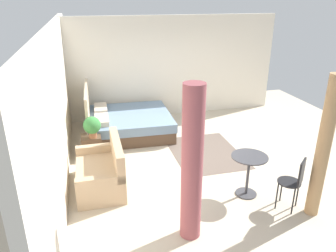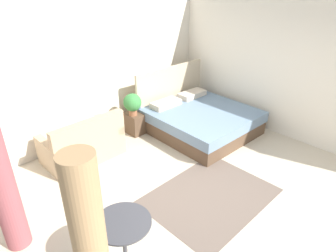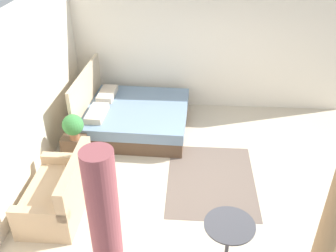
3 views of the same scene
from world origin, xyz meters
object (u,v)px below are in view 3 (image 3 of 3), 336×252
at_px(bed, 133,117).
at_px(balcony_table, 228,238).
at_px(nightstand, 76,146).
at_px(vase, 73,128).
at_px(potted_plant, 73,126).
at_px(couch, 60,194).

distance_m(bed, balcony_table, 3.68).
relative_size(nightstand, vase, 2.57).
distance_m(nightstand, potted_plant, 0.51).
height_order(couch, vase, couch).
height_order(bed, nightstand, bed).
xyz_separation_m(nightstand, vase, (0.12, 0.03, 0.32)).
relative_size(couch, potted_plant, 2.93).
distance_m(potted_plant, vase, 0.30).
height_order(bed, balcony_table, bed).
bearing_deg(vase, bed, -46.28).
bearing_deg(balcony_table, potted_plant, 49.83).
bearing_deg(potted_plant, couch, -175.47).
xyz_separation_m(bed, nightstand, (-1.02, 0.91, -0.06)).
bearing_deg(vase, couch, -173.02).
xyz_separation_m(couch, vase, (1.48, 0.18, 0.25)).
relative_size(couch, vase, 7.84).
bearing_deg(potted_plant, bed, -37.55).
xyz_separation_m(couch, balcony_table, (-0.89, -2.44, 0.23)).
relative_size(bed, vase, 11.92).
bearing_deg(balcony_table, bed, 27.17).
height_order(bed, couch, bed).
distance_m(nightstand, balcony_table, 3.44).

